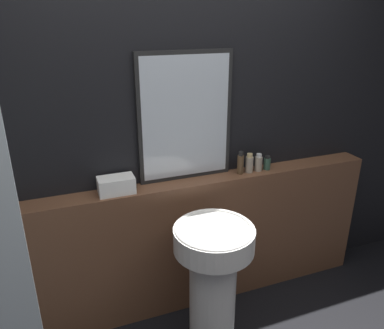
# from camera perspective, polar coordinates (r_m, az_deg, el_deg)

# --- Properties ---
(wall_back) EXTENTS (8.00, 0.06, 2.50)m
(wall_back) POSITION_cam_1_polar(r_m,az_deg,el_deg) (2.43, -1.97, 4.59)
(wall_back) COLOR black
(wall_back) RESTS_ON ground_plane
(vanity_counter) EXTENTS (2.77, 0.17, 0.96)m
(vanity_counter) POSITION_cam_1_polar(r_m,az_deg,el_deg) (2.67, -0.93, -12.10)
(vanity_counter) COLOR brown
(vanity_counter) RESTS_ON ground_plane
(pedestal_sink) EXTENTS (0.46, 0.46, 0.87)m
(pedestal_sink) POSITION_cam_1_polar(r_m,az_deg,el_deg) (2.32, 3.21, -16.75)
(pedestal_sink) COLOR silver
(pedestal_sink) RESTS_ON ground_plane
(mirror) EXTENTS (0.62, 0.03, 0.82)m
(mirror) POSITION_cam_1_polar(r_m,az_deg,el_deg) (2.36, -1.01, 7.13)
(mirror) COLOR black
(mirror) RESTS_ON vanity_counter
(towel_stack) EXTENTS (0.22, 0.13, 0.10)m
(towel_stack) POSITION_cam_1_polar(r_m,az_deg,el_deg) (2.31, -11.47, -3.09)
(towel_stack) COLOR white
(towel_stack) RESTS_ON vanity_counter
(shampoo_bottle) EXTENTS (0.04, 0.04, 0.16)m
(shampoo_bottle) POSITION_cam_1_polar(r_m,az_deg,el_deg) (2.55, 7.39, 0.16)
(shampoo_bottle) COLOR #4C3823
(shampoo_bottle) RESTS_ON vanity_counter
(conditioner_bottle) EXTENTS (0.05, 0.05, 0.14)m
(conditioner_bottle) POSITION_cam_1_polar(r_m,az_deg,el_deg) (2.59, 8.72, 0.14)
(conditioner_bottle) COLOR gray
(conditioner_bottle) RESTS_ON vanity_counter
(lotion_bottle) EXTENTS (0.05, 0.05, 0.12)m
(lotion_bottle) POSITION_cam_1_polar(r_m,az_deg,el_deg) (2.63, 10.09, 0.24)
(lotion_bottle) COLOR gray
(lotion_bottle) RESTS_ON vanity_counter
(body_wash_bottle) EXTENTS (0.05, 0.05, 0.10)m
(body_wash_bottle) POSITION_cam_1_polar(r_m,az_deg,el_deg) (2.67, 11.37, 0.21)
(body_wash_bottle) COLOR #2D4C3D
(body_wash_bottle) RESTS_ON vanity_counter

